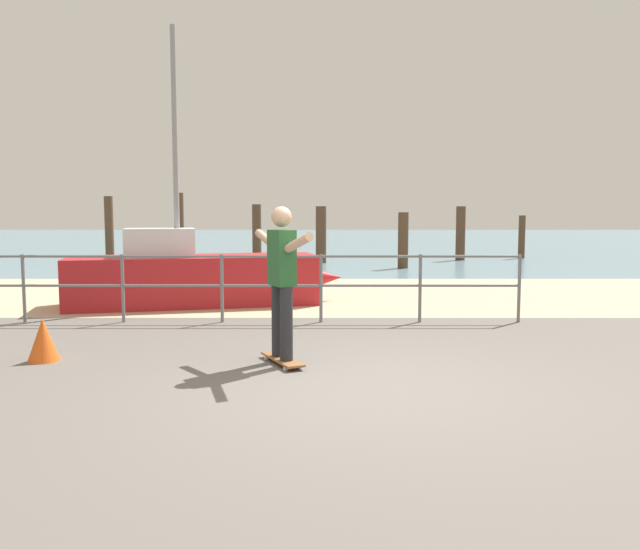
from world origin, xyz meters
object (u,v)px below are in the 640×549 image
(skateboard, at_px, (284,359))
(skateboarder, at_px, (284,273))
(sailboat, at_px, (206,277))
(traffic_cone, at_px, (46,340))

(skateboard, xyz_separation_m, skateboarder, (0.00, -0.00, 0.95))
(sailboat, height_order, traffic_cone, sailboat)
(traffic_cone, bearing_deg, skateboarder, -2.80)
(sailboat, xyz_separation_m, skateboarder, (1.70, -4.60, 0.50))
(skateboard, xyz_separation_m, traffic_cone, (-2.67, 0.13, 0.18))
(sailboat, height_order, skateboarder, sailboat)
(skateboard, relative_size, skateboarder, 0.49)
(skateboard, bearing_deg, traffic_cone, 177.20)
(skateboarder, relative_size, traffic_cone, 3.30)
(skateboard, relative_size, traffic_cone, 1.61)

